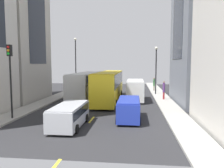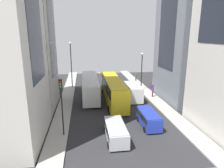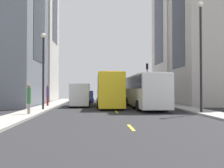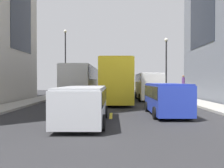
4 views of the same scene
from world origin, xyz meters
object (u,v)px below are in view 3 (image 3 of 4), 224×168
at_px(streetcar_yellow, 108,88).
at_px(car_blue_0, 87,95).
at_px(city_bus_white, 143,89).
at_px(delivery_van_white, 80,93).
at_px(car_silver_1, 114,95).
at_px(pedestrian_waiting_curb, 29,98).
at_px(pedestrian_crossing_near, 48,94).
at_px(traffic_light_near_corner, 147,75).

distance_m(streetcar_yellow, car_blue_0, 9.65).
xyz_separation_m(city_bus_white, streetcar_yellow, (3.54, -2.84, 0.12)).
distance_m(delivery_van_white, car_silver_1, 12.71).
bearing_deg(delivery_van_white, car_blue_0, -93.05).
xyz_separation_m(delivery_van_white, pedestrian_waiting_curb, (3.13, 9.75, -0.20)).
xyz_separation_m(pedestrian_crossing_near, traffic_light_near_corner, (-13.52, -10.98, 2.88)).
bearing_deg(streetcar_yellow, city_bus_white, 141.24).
bearing_deg(streetcar_yellow, pedestrian_waiting_curb, 57.38).
relative_size(pedestrian_waiting_curb, traffic_light_near_corner, 0.36).
relative_size(car_blue_0, pedestrian_crossing_near, 1.93).
distance_m(car_silver_1, pedestrian_crossing_near, 14.90).
bearing_deg(car_silver_1, traffic_light_near_corner, 164.99).
bearing_deg(car_blue_0, car_silver_1, -149.93).
relative_size(car_silver_1, pedestrian_waiting_curb, 2.19).
xyz_separation_m(city_bus_white, pedestrian_waiting_curb, (9.87, 7.06, -0.70)).
height_order(car_silver_1, traffic_light_near_corner, traffic_light_near_corner).
height_order(delivery_van_white, pedestrian_crossing_near, delivery_van_white).
bearing_deg(city_bus_white, car_silver_1, -82.02).
height_order(car_blue_0, traffic_light_near_corner, traffic_light_near_corner).
relative_size(car_blue_0, car_silver_1, 0.93).
bearing_deg(car_silver_1, delivery_van_white, 68.21).
distance_m(car_blue_0, pedestrian_waiting_curb, 19.44).
bearing_deg(traffic_light_near_corner, pedestrian_crossing_near, 39.09).
distance_m(car_blue_0, traffic_light_near_corner, 10.06).
xyz_separation_m(streetcar_yellow, traffic_light_near_corner, (-6.75, -10.23, 2.14)).
height_order(car_blue_0, pedestrian_waiting_curb, pedestrian_waiting_curb).
xyz_separation_m(car_blue_0, pedestrian_waiting_curb, (3.62, 19.09, 0.30)).
xyz_separation_m(pedestrian_waiting_curb, traffic_light_near_corner, (-13.08, -20.13, 2.95)).
bearing_deg(pedestrian_crossing_near, car_blue_0, 144.48).
distance_m(streetcar_yellow, delivery_van_white, 3.27).
height_order(streetcar_yellow, delivery_van_white, streetcar_yellow).
xyz_separation_m(city_bus_white, pedestrian_crossing_near, (10.30, -2.09, -0.63)).
bearing_deg(streetcar_yellow, traffic_light_near_corner, -123.42).
height_order(delivery_van_white, car_silver_1, delivery_van_white).
xyz_separation_m(car_blue_0, car_silver_1, (-4.21, -2.44, -0.06)).
distance_m(pedestrian_crossing_near, traffic_light_near_corner, 17.65).
bearing_deg(delivery_van_white, traffic_light_near_corner, -133.81).
bearing_deg(pedestrian_waiting_curb, streetcar_yellow, -139.85).
height_order(delivery_van_white, car_blue_0, delivery_van_white).
height_order(city_bus_white, traffic_light_near_corner, traffic_light_near_corner).
height_order(delivery_van_white, pedestrian_waiting_curb, delivery_van_white).
relative_size(delivery_van_white, car_silver_1, 1.12).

